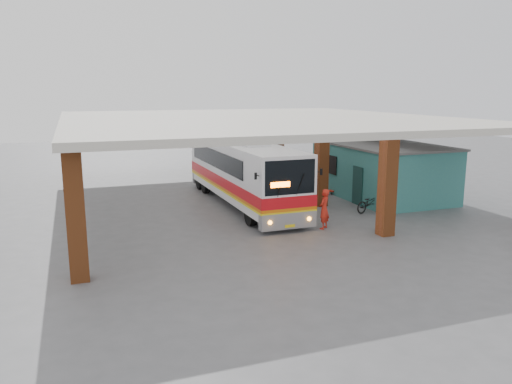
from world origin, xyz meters
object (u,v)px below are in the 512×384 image
object	(u,v)px
motorcycle	(370,202)
red_chair	(333,188)
coach_bus	(243,172)
pedestrian	(324,209)

from	to	relation	value
motorcycle	red_chair	distance (m)	4.57
coach_bus	pedestrian	xyz separation A→B (m)	(1.85, -5.95, -0.90)
coach_bus	red_chair	size ratio (longest dim) A/B	15.07
motorcycle	red_chair	bearing A→B (deg)	-21.60
red_chair	motorcycle	bearing A→B (deg)	-107.36
motorcycle	pedestrian	world-z (taller)	pedestrian
motorcycle	red_chair	size ratio (longest dim) A/B	2.29
red_chair	pedestrian	bearing A→B (deg)	-134.50
coach_bus	motorcycle	xyz separation A→B (m)	(5.56, -3.95, -1.31)
motorcycle	pedestrian	distance (m)	4.24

